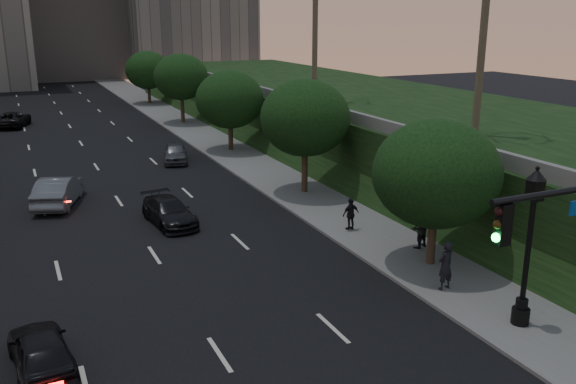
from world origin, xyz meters
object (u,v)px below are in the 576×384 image
pedestrian_a (445,266)px  sedan_near_right (169,212)px  street_lamp (527,255)px  sedan_far_left (13,119)px  sedan_mid_left (58,191)px  pedestrian_c (351,214)px  pedestrian_b (419,228)px  sedan_far_right (175,153)px  sedan_near_left (41,350)px

pedestrian_a → sedan_near_right: bearing=-67.3°
street_lamp → sedan_near_right: street_lamp is taller
sedan_far_left → sedan_near_right: size_ratio=1.18×
sedan_mid_left → sedan_far_left: (-1.78, 28.20, -0.09)m
sedan_near_right → pedestrian_c: pedestrian_c is taller
sedan_near_right → pedestrian_b: 12.37m
sedan_near_right → pedestrian_b: bearing=-47.7°
sedan_far_right → street_lamp: bearing=-67.1°
sedan_near_right → sedan_far_right: 13.76m
sedan_near_left → sedan_near_right: (6.71, 11.58, -0.03)m
sedan_near_left → pedestrian_b: size_ratio=2.23×
pedestrian_b → sedan_far_left: bearing=-85.5°
sedan_far_right → pedestrian_a: pedestrian_a is taller
pedestrian_c → pedestrian_a: bearing=81.1°
sedan_far_left → pedestrian_c: size_ratio=3.33×
pedestrian_b → pedestrian_c: 3.65m
street_lamp → pedestrian_c: bearing=92.4°
pedestrian_b → pedestrian_c: size_ratio=1.13×
sedan_near_left → pedestrian_a: bearing=171.8°
pedestrian_c → sedan_near_right: bearing=-40.3°
sedan_near_left → sedan_far_left: bearing=-95.8°
sedan_near_left → sedan_mid_left: (1.93, 17.28, 0.15)m
pedestrian_c → pedestrian_b: bearing=107.4°
sedan_mid_left → pedestrian_a: pedestrian_a is taller
sedan_mid_left → sedan_far_right: 11.40m
street_lamp → pedestrian_b: bearing=81.3°
sedan_far_left → sedan_far_right: 23.10m
sedan_mid_left → pedestrian_a: 21.74m
street_lamp → sedan_far_left: 51.55m
sedan_mid_left → sedan_near_right: (4.78, -5.70, -0.18)m
street_lamp → pedestrian_a: bearing=100.4°
sedan_near_right → sedan_near_left: bearing=-126.0°
pedestrian_b → sedan_far_right: bearing=-91.8°
pedestrian_a → pedestrian_c: bearing=-100.1°
sedan_mid_left → sedan_far_left: 28.26m
pedestrian_a → pedestrian_b: size_ratio=1.06×
sedan_far_right → pedestrian_c: bearing=-63.6°
street_lamp → sedan_mid_left: (-12.90, 21.17, -1.81)m
sedan_far_left → sedan_near_right: (6.57, -33.90, -0.08)m
sedan_mid_left → pedestrian_b: (14.01, -13.94, 0.22)m
sedan_far_right → pedestrian_c: 18.59m
sedan_far_right → sedan_near_left: bearing=-98.6°
pedestrian_b → street_lamp: bearing=65.3°
pedestrian_a → pedestrian_c: (0.16, 7.30, -0.16)m
street_lamp → pedestrian_b: size_ratio=3.14×
street_lamp → sedan_far_left: (-14.68, 49.38, -1.90)m
pedestrian_c → sedan_mid_left: bearing=-48.0°
sedan_near_left → sedan_far_right: size_ratio=0.98×
street_lamp → sedan_near_right: bearing=117.7°
pedestrian_a → pedestrian_c: 7.30m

